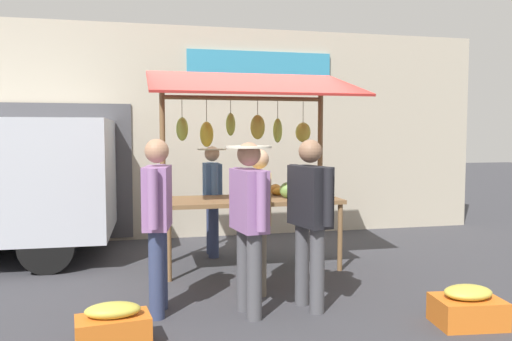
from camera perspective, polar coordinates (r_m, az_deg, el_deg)
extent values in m
plane|color=#38383D|center=(6.61, -0.59, -10.69)|extent=(40.00, 40.00, 0.00)
cube|color=#B2A893|center=(8.55, -3.76, 4.18)|extent=(9.00, 0.25, 3.40)
cube|color=teal|center=(8.60, 0.46, 11.20)|extent=(2.40, 0.06, 0.56)
cube|color=#47474C|center=(8.40, -20.06, -0.16)|extent=(1.90, 0.04, 2.10)
cube|color=brown|center=(6.45, -0.60, -3.32)|extent=(2.20, 0.90, 0.05)
cylinder|color=brown|center=(6.00, -9.63, -8.20)|extent=(0.06, 0.06, 0.83)
cylinder|color=brown|center=(6.46, 9.29, -7.32)|extent=(0.06, 0.06, 0.83)
cylinder|color=brown|center=(6.76, -10.02, -6.80)|extent=(0.06, 0.06, 0.83)
cylinder|color=brown|center=(7.17, 6.92, -6.15)|extent=(0.06, 0.06, 0.83)
cylinder|color=brown|center=(6.67, -10.27, -0.37)|extent=(0.07, 0.07, 2.35)
cylinder|color=brown|center=(7.09, 7.10, -0.07)|extent=(0.07, 0.07, 2.35)
cylinder|color=brown|center=(6.80, -1.33, 8.00)|extent=(2.12, 0.06, 0.06)
cube|color=#B72D28|center=(6.28, -0.31, 9.70)|extent=(2.50, 1.46, 0.39)
cylinder|color=brown|center=(7.02, 5.24, 6.60)|extent=(0.01, 0.01, 0.31)
ellipsoid|color=gold|center=(7.01, 5.23, 4.24)|extent=(0.27, 0.26, 0.27)
cylinder|color=brown|center=(6.92, 2.42, 6.87)|extent=(0.01, 0.01, 0.26)
ellipsoid|color=#B2CC4C|center=(6.91, 2.41, 4.45)|extent=(0.18, 0.19, 0.33)
cylinder|color=brown|center=(6.81, 0.18, 7.10)|extent=(0.01, 0.01, 0.21)
ellipsoid|color=gold|center=(6.80, 0.18, 4.83)|extent=(0.20, 0.17, 0.32)
cylinder|color=brown|center=(6.76, -2.84, 7.20)|extent=(0.01, 0.01, 0.19)
ellipsoid|color=#B2CC4C|center=(6.75, -2.83, 5.13)|extent=(0.17, 0.19, 0.30)
cylinder|color=brown|center=(6.70, -5.51, 6.73)|extent=(0.01, 0.01, 0.31)
ellipsoid|color=yellow|center=(6.69, -5.49, 4.02)|extent=(0.23, 0.25, 0.33)
cylinder|color=brown|center=(6.67, -8.21, 6.95)|extent=(0.01, 0.01, 0.25)
ellipsoid|color=#B2CC4C|center=(6.67, -8.18, 4.57)|extent=(0.17, 0.20, 0.30)
ellipsoid|color=orange|center=(6.84, 2.15, -2.09)|extent=(0.25, 0.26, 0.14)
ellipsoid|color=gold|center=(6.76, 2.59, -2.33)|extent=(0.20, 0.16, 0.10)
sphere|color=#729E4C|center=(6.47, 3.51, -2.18)|extent=(0.20, 0.20, 0.20)
cylinder|color=navy|center=(7.31, -4.96, -6.26)|extent=(0.14, 0.14, 0.75)
cylinder|color=navy|center=(7.06, -4.73, -6.62)|extent=(0.14, 0.14, 0.75)
cube|color=#476B9E|center=(7.10, -4.88, -1.35)|extent=(0.23, 0.46, 0.53)
cylinder|color=#476B9E|center=(7.38, -5.14, -0.98)|extent=(0.09, 0.09, 0.49)
cylinder|color=#476B9E|center=(6.81, -4.60, -1.40)|extent=(0.09, 0.09, 0.49)
sphere|color=tan|center=(7.07, -4.90, 1.86)|extent=(0.21, 0.21, 0.21)
cylinder|color=beige|center=(7.07, -4.90, 2.36)|extent=(0.39, 0.39, 0.02)
cylinder|color=#726656|center=(5.41, 0.42, -9.91)|extent=(0.14, 0.14, 0.75)
cylinder|color=#726656|center=(5.65, 0.27, -9.30)|extent=(0.14, 0.14, 0.75)
cube|color=gold|center=(5.42, 0.35, -2.96)|extent=(0.30, 0.49, 0.53)
cylinder|color=gold|center=(5.13, 0.53, -3.12)|extent=(0.09, 0.09, 0.49)
cylinder|color=gold|center=(5.70, 0.19, -2.40)|extent=(0.09, 0.09, 0.49)
sphere|color=tan|center=(5.38, 0.35, 1.27)|extent=(0.21, 0.21, 0.21)
cylinder|color=#4C4C51|center=(4.95, 6.78, -10.96)|extent=(0.14, 0.14, 0.81)
cylinder|color=#4C4C51|center=(5.17, 5.12, -10.30)|extent=(0.14, 0.14, 0.81)
cube|color=black|center=(4.93, 5.99, -2.83)|extent=(0.33, 0.53, 0.57)
cylinder|color=black|center=(4.67, 8.00, -2.95)|extent=(0.09, 0.09, 0.53)
cylinder|color=black|center=(5.18, 4.19, -2.23)|extent=(0.09, 0.09, 0.53)
sphere|color=#8C664C|center=(4.89, 6.03, 2.14)|extent=(0.22, 0.22, 0.22)
cylinder|color=#4C4C51|center=(4.75, -0.19, -11.66)|extent=(0.14, 0.14, 0.80)
cylinder|color=#4C4C51|center=(4.99, -1.33, -10.89)|extent=(0.14, 0.14, 0.80)
cube|color=#93669E|center=(4.73, -0.78, -3.29)|extent=(0.29, 0.51, 0.56)
cylinder|color=#93669E|center=(4.45, 0.61, -3.47)|extent=(0.09, 0.09, 0.52)
cylinder|color=#93669E|center=(5.01, -2.02, -2.62)|extent=(0.09, 0.09, 0.52)
sphere|color=#A87A5B|center=(4.70, -0.79, 1.82)|extent=(0.22, 0.22, 0.22)
cylinder|color=beige|center=(4.69, -0.79, 2.62)|extent=(0.42, 0.42, 0.02)
cylinder|color=navy|center=(4.85, -10.97, -11.28)|extent=(0.14, 0.14, 0.81)
cylinder|color=navy|center=(5.11, -10.56, -10.49)|extent=(0.14, 0.14, 0.81)
cube|color=#93669E|center=(4.85, -10.87, -2.93)|extent=(0.30, 0.52, 0.58)
cylinder|color=#93669E|center=(4.55, -11.38, -3.11)|extent=(0.09, 0.09, 0.53)
cylinder|color=#93669E|center=(5.15, -10.43, -2.26)|extent=(0.09, 0.09, 0.53)
sphere|color=#A87A5B|center=(4.82, -10.94, 2.14)|extent=(0.22, 0.22, 0.22)
cylinder|color=black|center=(6.75, -22.16, -7.80)|extent=(0.66, 0.20, 0.66)
cylinder|color=black|center=(8.37, -20.03, -5.48)|extent=(0.66, 0.20, 0.66)
cube|color=#D1661E|center=(5.05, 22.38, -14.25)|extent=(0.61, 0.48, 0.25)
ellipsoid|color=gold|center=(5.00, 22.43, -12.37)|extent=(0.43, 0.32, 0.12)
cube|color=#D1661E|center=(4.42, -15.54, -16.80)|extent=(0.61, 0.40, 0.25)
ellipsoid|color=gold|center=(4.36, -15.59, -14.68)|extent=(0.44, 0.25, 0.12)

